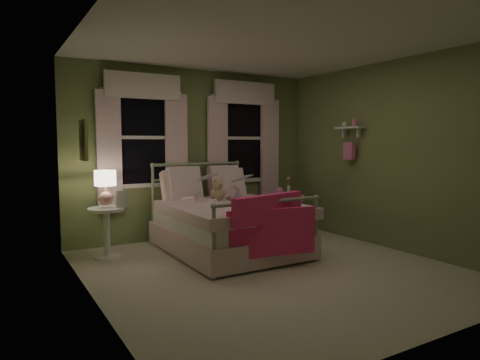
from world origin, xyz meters
TOP-DOWN VIEW (x-y plane):
  - room_shell at (0.00, 0.00)m, footprint 4.20×4.20m
  - bed at (-0.04, 1.01)m, footprint 1.58×2.04m
  - pink_throw at (-0.04, -0.02)m, footprint 1.09×0.37m
  - child_left at (-0.32, 1.43)m, footprint 0.35×0.29m
  - child_right at (0.24, 1.43)m, footprint 0.47×0.43m
  - book_left at (-0.32, 1.18)m, footprint 0.23×0.17m
  - book_right at (0.24, 1.18)m, footprint 0.23×0.18m
  - teddy_bear at (-0.04, 1.27)m, footprint 0.24×0.20m
  - nightstand_left at (-1.54, 1.48)m, footprint 0.46×0.46m
  - table_lamp at (-1.54, 1.48)m, footprint 0.27×0.27m
  - book_nightstand at (-1.44, 1.40)m, footprint 0.19×0.24m
  - nightstand_right at (1.21, 1.40)m, footprint 0.50×0.40m
  - pink_toy at (1.11, 1.40)m, footprint 0.14×0.19m
  - bud_vase at (1.33, 1.45)m, footprint 0.06×0.06m
  - window_left at (-0.85, 2.03)m, footprint 1.34×0.13m
  - window_right at (0.85, 2.03)m, footprint 1.34×0.13m
  - wall_shelf at (1.90, 0.70)m, footprint 0.15×0.50m
  - framed_picture at (-1.95, 0.60)m, footprint 0.03×0.32m

SIDE VIEW (x-z plane):
  - bed at x=-0.04m, z-range -0.21..0.98m
  - nightstand_left at x=-1.54m, z-range 0.09..0.74m
  - nightstand_right at x=1.21m, z-range 0.23..0.87m
  - pink_throw at x=-0.04m, z-range 0.26..0.96m
  - book_nightstand at x=-1.44m, z-range 0.65..0.67m
  - pink_toy at x=1.11m, z-range 0.64..0.78m
  - bud_vase at x=1.33m, z-range 0.65..0.93m
  - teddy_bear at x=-0.04m, z-range 0.63..0.95m
  - book_right at x=0.24m, z-range 0.79..1.05m
  - table_lamp at x=-1.54m, z-range 0.73..1.18m
  - book_left at x=-0.32m, z-range 0.83..1.09m
  - child_right at x=0.24m, z-range 0.57..1.37m
  - child_left at x=-0.32m, z-range 0.57..1.40m
  - room_shell at x=0.00m, z-range -0.80..3.40m
  - framed_picture at x=-1.95m, z-range 1.29..1.71m
  - wall_shelf at x=1.90m, z-range 1.22..1.82m
  - window_left at x=-0.85m, z-range 0.64..2.60m
  - window_right at x=0.85m, z-range 0.64..2.60m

